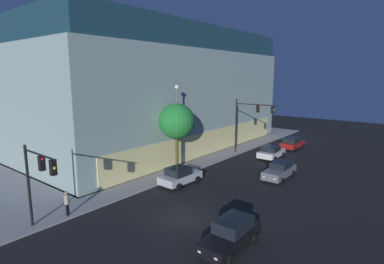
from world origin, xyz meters
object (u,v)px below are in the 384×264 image
(modern_building, at_px, (152,90))
(sidewalk_tree, at_px, (177,122))
(street_lamp_sidewalk, at_px, (177,119))
(car_red, at_px, (292,143))
(traffic_light_near_corner, at_px, (38,173))
(car_black, at_px, (231,234))
(pedestrian_waiting, at_px, (67,201))
(traffic_light_far_corner, at_px, (250,116))
(car_silver, at_px, (180,176))
(car_grey, at_px, (280,170))
(car_white, at_px, (271,152))

(modern_building, bearing_deg, sidewalk_tree, -123.97)
(street_lamp_sidewalk, xyz_separation_m, car_red, (17.71, -5.52, -4.84))
(sidewalk_tree, height_order, car_red, sidewalk_tree)
(traffic_light_near_corner, xyz_separation_m, sidewalk_tree, (15.14, 2.01, 1.27))
(modern_building, height_order, car_black, modern_building)
(street_lamp_sidewalk, relative_size, pedestrian_waiting, 4.97)
(modern_building, relative_size, traffic_light_far_corner, 5.40)
(sidewalk_tree, height_order, car_silver, sidewalk_tree)
(sidewalk_tree, bearing_deg, car_red, -17.29)
(car_silver, distance_m, car_grey, 9.97)
(traffic_light_near_corner, distance_m, pedestrian_waiting, 3.87)
(car_black, relative_size, car_grey, 0.97)
(street_lamp_sidewalk, bearing_deg, car_grey, -62.54)
(traffic_light_near_corner, bearing_deg, traffic_light_far_corner, -1.03)
(traffic_light_near_corner, height_order, car_white, traffic_light_near_corner)
(modern_building, height_order, car_silver, modern_building)
(street_lamp_sidewalk, bearing_deg, sidewalk_tree, 166.81)
(sidewalk_tree, distance_m, car_white, 13.26)
(car_silver, height_order, car_grey, car_silver)
(modern_building, height_order, street_lamp_sidewalk, modern_building)
(sidewalk_tree, xyz_separation_m, car_black, (-8.94, -12.07, -4.52))
(pedestrian_waiting, xyz_separation_m, car_white, (24.05, -4.55, -0.39))
(traffic_light_near_corner, height_order, traffic_light_far_corner, traffic_light_far_corner)
(car_grey, xyz_separation_m, car_red, (12.92, 3.70, 0.03))
(traffic_light_far_corner, distance_m, pedestrian_waiting, 24.25)
(traffic_light_near_corner, relative_size, street_lamp_sidewalk, 0.62)
(traffic_light_near_corner, distance_m, sidewalk_tree, 15.33)
(pedestrian_waiting, bearing_deg, car_black, -70.78)
(car_white, bearing_deg, street_lamp_sidewalk, 154.10)
(traffic_light_far_corner, height_order, car_silver, traffic_light_far_corner)
(car_red, bearing_deg, car_grey, -164.04)
(traffic_light_near_corner, height_order, car_grey, traffic_light_near_corner)
(traffic_light_near_corner, relative_size, pedestrian_waiting, 3.06)
(pedestrian_waiting, relative_size, car_grey, 0.38)
(car_black, xyz_separation_m, car_red, (26.70, 6.55, -0.02))
(car_silver, bearing_deg, car_white, -11.08)
(car_black, relative_size, car_silver, 1.09)
(sidewalk_tree, bearing_deg, traffic_light_near_corner, -172.44)
(car_silver, bearing_deg, car_grey, -40.86)
(car_grey, bearing_deg, modern_building, 81.47)
(car_black, bearing_deg, pedestrian_waiting, 109.22)
(car_white, bearing_deg, car_black, -161.74)
(pedestrian_waiting, relative_size, car_white, 0.43)
(street_lamp_sidewalk, xyz_separation_m, car_black, (-8.99, -12.06, -4.82))
(modern_building, xyz_separation_m, car_red, (9.76, -17.40, -7.16))
(street_lamp_sidewalk, bearing_deg, traffic_light_near_corner, -172.50)
(street_lamp_sidewalk, relative_size, car_red, 2.14)
(car_red, bearing_deg, street_lamp_sidewalk, 162.70)
(street_lamp_sidewalk, relative_size, sidewalk_tree, 1.26)
(sidewalk_tree, distance_m, pedestrian_waiting, 13.53)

